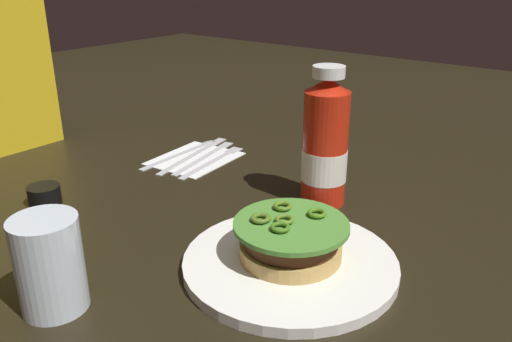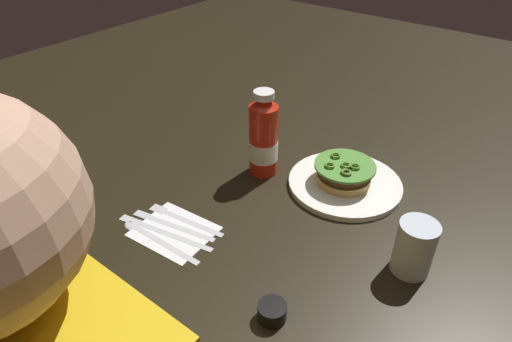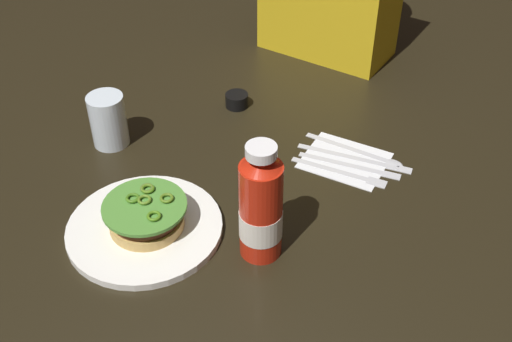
% 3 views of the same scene
% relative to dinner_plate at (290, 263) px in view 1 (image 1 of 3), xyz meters
% --- Properties ---
extents(ground_plane, '(3.00, 3.00, 0.00)m').
position_rel_dinner_plate_xyz_m(ground_plane, '(-0.06, 0.14, -0.01)').
color(ground_plane, black).
extents(dinner_plate, '(0.26, 0.26, 0.01)m').
position_rel_dinner_plate_xyz_m(dinner_plate, '(0.00, 0.00, 0.00)').
color(dinner_plate, white).
rests_on(dinner_plate, ground_plane).
extents(burger_sandwich, '(0.14, 0.14, 0.05)m').
position_rel_dinner_plate_xyz_m(burger_sandwich, '(0.00, 0.00, 0.03)').
color(burger_sandwich, tan).
rests_on(burger_sandwich, dinner_plate).
extents(ketchup_bottle, '(0.07, 0.07, 0.21)m').
position_rel_dinner_plate_xyz_m(ketchup_bottle, '(0.19, 0.07, 0.08)').
color(ketchup_bottle, red).
rests_on(ketchup_bottle, ground_plane).
extents(water_glass, '(0.07, 0.07, 0.11)m').
position_rel_dinner_plate_xyz_m(water_glass, '(-0.22, 0.16, 0.05)').
color(water_glass, silver).
rests_on(water_glass, ground_plane).
extents(condiment_cup, '(0.05, 0.05, 0.03)m').
position_rel_dinner_plate_xyz_m(condiment_cup, '(-0.08, 0.40, 0.01)').
color(condiment_cup, black).
rests_on(condiment_cup, ground_plane).
extents(napkin, '(0.16, 0.14, 0.00)m').
position_rel_dinner_plate_xyz_m(napkin, '(0.20, 0.35, -0.01)').
color(napkin, white).
rests_on(napkin, ground_plane).
extents(fork_utensil, '(0.18, 0.04, 0.00)m').
position_rel_dinner_plate_xyz_m(fork_utensil, '(0.22, 0.32, -0.00)').
color(fork_utensil, silver).
rests_on(fork_utensil, napkin).
extents(butter_knife, '(0.20, 0.05, 0.00)m').
position_rel_dinner_plate_xyz_m(butter_knife, '(0.22, 0.34, -0.00)').
color(butter_knife, silver).
rests_on(butter_knife, napkin).
extents(steak_knife, '(0.22, 0.06, 0.00)m').
position_rel_dinner_plate_xyz_m(steak_knife, '(0.22, 0.37, -0.00)').
color(steak_knife, silver).
rests_on(steak_knife, napkin).
extents(spoon_utensil, '(0.20, 0.03, 0.00)m').
position_rel_dinner_plate_xyz_m(spoon_utensil, '(0.22, 0.39, -0.00)').
color(spoon_utensil, silver).
rests_on(spoon_utensil, napkin).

